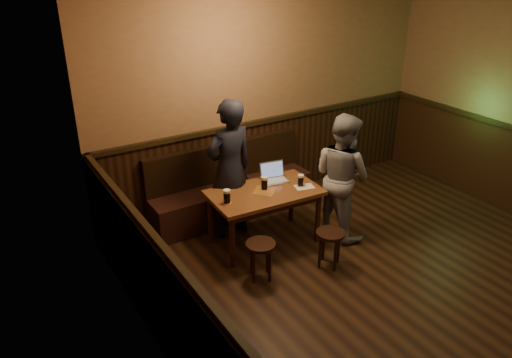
{
  "coord_description": "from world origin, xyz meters",
  "views": [
    {
      "loc": [
        -3.56,
        -2.39,
        3.24
      ],
      "look_at": [
        -0.93,
        1.83,
        0.92
      ],
      "focal_mm": 35.0,
      "sensor_mm": 36.0,
      "label": 1
    }
  ],
  "objects_px": {
    "person_suit": "(229,170)",
    "person_grey": "(342,176)",
    "stool_right": "(330,239)",
    "bench": "(231,193)",
    "pint_right": "(301,180)",
    "pint_mid": "(264,183)",
    "stool_left": "(261,250)",
    "pub_table": "(264,198)",
    "laptop": "(274,176)",
    "pint_left": "(227,196)"
  },
  "relations": [
    {
      "from": "person_suit",
      "to": "person_grey",
      "type": "height_order",
      "value": "person_suit"
    },
    {
      "from": "stool_right",
      "to": "bench",
      "type": "bearing_deg",
      "value": 102.22
    },
    {
      "from": "pint_right",
      "to": "person_suit",
      "type": "height_order",
      "value": "person_suit"
    },
    {
      "from": "pint_right",
      "to": "pint_mid",
      "type": "bearing_deg",
      "value": 160.23
    },
    {
      "from": "bench",
      "to": "person_suit",
      "type": "bearing_deg",
      "value": -119.44
    },
    {
      "from": "stool_left",
      "to": "pint_mid",
      "type": "bearing_deg",
      "value": 54.53
    },
    {
      "from": "pint_mid",
      "to": "pint_right",
      "type": "height_order",
      "value": "pint_mid"
    },
    {
      "from": "pint_right",
      "to": "stool_right",
      "type": "bearing_deg",
      "value": -97.29
    },
    {
      "from": "pint_mid",
      "to": "person_grey",
      "type": "bearing_deg",
      "value": -20.5
    },
    {
      "from": "bench",
      "to": "stool_left",
      "type": "height_order",
      "value": "bench"
    },
    {
      "from": "pub_table",
      "to": "pint_mid",
      "type": "height_order",
      "value": "pint_mid"
    },
    {
      "from": "bench",
      "to": "laptop",
      "type": "bearing_deg",
      "value": -67.86
    },
    {
      "from": "laptop",
      "to": "bench",
      "type": "bearing_deg",
      "value": 122.53
    },
    {
      "from": "bench",
      "to": "pint_right",
      "type": "relative_size",
      "value": 15.28
    },
    {
      "from": "stool_left",
      "to": "pint_left",
      "type": "distance_m",
      "value": 0.7
    },
    {
      "from": "laptop",
      "to": "person_grey",
      "type": "xyz_separation_m",
      "value": [
        0.65,
        -0.48,
        0.03
      ]
    },
    {
      "from": "pint_mid",
      "to": "laptop",
      "type": "relative_size",
      "value": 0.47
    },
    {
      "from": "pub_table",
      "to": "pint_right",
      "type": "xyz_separation_m",
      "value": [
        0.44,
        -0.11,
        0.16
      ]
    },
    {
      "from": "pint_left",
      "to": "pint_right",
      "type": "xyz_separation_m",
      "value": [
        0.94,
        -0.08,
        -0.01
      ]
    },
    {
      "from": "person_suit",
      "to": "laptop",
      "type": "bearing_deg",
      "value": 152.28
    },
    {
      "from": "stool_right",
      "to": "pint_mid",
      "type": "relative_size",
      "value": 2.68
    },
    {
      "from": "pub_table",
      "to": "person_grey",
      "type": "relative_size",
      "value": 0.86
    },
    {
      "from": "bench",
      "to": "pint_left",
      "type": "height_order",
      "value": "bench"
    },
    {
      "from": "stool_right",
      "to": "pint_left",
      "type": "bearing_deg",
      "value": 138.36
    },
    {
      "from": "pint_left",
      "to": "person_suit",
      "type": "relative_size",
      "value": 0.09
    },
    {
      "from": "bench",
      "to": "laptop",
      "type": "height_order",
      "value": "bench"
    },
    {
      "from": "pub_table",
      "to": "pint_left",
      "type": "bearing_deg",
      "value": -173.1
    },
    {
      "from": "pint_mid",
      "to": "pint_left",
      "type": "bearing_deg",
      "value": -172.65
    },
    {
      "from": "bench",
      "to": "pub_table",
      "type": "distance_m",
      "value": 0.86
    },
    {
      "from": "bench",
      "to": "person_grey",
      "type": "xyz_separation_m",
      "value": [
        0.9,
        -1.11,
        0.46
      ]
    },
    {
      "from": "pint_right",
      "to": "laptop",
      "type": "height_order",
      "value": "laptop"
    },
    {
      "from": "laptop",
      "to": "pint_left",
      "type": "bearing_deg",
      "value": -153.61
    },
    {
      "from": "pint_right",
      "to": "person_suit",
      "type": "relative_size",
      "value": 0.08
    },
    {
      "from": "pint_mid",
      "to": "person_suit",
      "type": "relative_size",
      "value": 0.09
    },
    {
      "from": "pub_table",
      "to": "laptop",
      "type": "height_order",
      "value": "laptop"
    },
    {
      "from": "bench",
      "to": "stool_left",
      "type": "xyz_separation_m",
      "value": [
        -0.42,
        -1.4,
        0.03
      ]
    },
    {
      "from": "stool_right",
      "to": "pint_right",
      "type": "distance_m",
      "value": 0.8
    },
    {
      "from": "person_grey",
      "to": "bench",
      "type": "bearing_deg",
      "value": 32.84
    },
    {
      "from": "stool_right",
      "to": "person_grey",
      "type": "distance_m",
      "value": 0.86
    },
    {
      "from": "stool_right",
      "to": "person_suit",
      "type": "bearing_deg",
      "value": 116.19
    },
    {
      "from": "pint_mid",
      "to": "laptop",
      "type": "xyz_separation_m",
      "value": [
        0.23,
        0.15,
        -0.02
      ]
    },
    {
      "from": "stool_left",
      "to": "laptop",
      "type": "relative_size",
      "value": 1.26
    },
    {
      "from": "person_grey",
      "to": "pint_left",
      "type": "bearing_deg",
      "value": 73.11
    },
    {
      "from": "pint_mid",
      "to": "pub_table",
      "type": "bearing_deg",
      "value": -122.36
    },
    {
      "from": "bench",
      "to": "pint_right",
      "type": "xyz_separation_m",
      "value": [
        0.44,
        -0.92,
        0.44
      ]
    },
    {
      "from": "pint_mid",
      "to": "pint_right",
      "type": "distance_m",
      "value": 0.44
    },
    {
      "from": "pint_left",
      "to": "person_grey",
      "type": "xyz_separation_m",
      "value": [
        1.41,
        -0.26,
        0.0
      ]
    },
    {
      "from": "stool_right",
      "to": "pub_table",
      "type": "bearing_deg",
      "value": 113.69
    },
    {
      "from": "pint_left",
      "to": "pint_right",
      "type": "bearing_deg",
      "value": -4.8
    },
    {
      "from": "pub_table",
      "to": "person_suit",
      "type": "bearing_deg",
      "value": 124.29
    }
  ]
}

